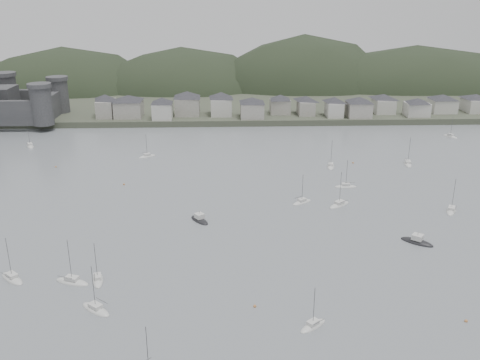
{
  "coord_description": "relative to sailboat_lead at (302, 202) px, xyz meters",
  "views": [
    {
      "loc": [
        -5.81,
        -82.61,
        63.09
      ],
      "look_at": [
        0.0,
        75.0,
        6.0
      ],
      "focal_mm": 38.69,
      "sensor_mm": 36.0,
      "label": 1
    }
  ],
  "objects": [
    {
      "name": "ground",
      "position": [
        -19.63,
        -69.43,
        -0.18
      ],
      "size": [
        900.0,
        900.0,
        0.0
      ],
      "primitive_type": "plane",
      "color": "slate",
      "rests_on": "ground"
    },
    {
      "name": "far_shore_land",
      "position": [
        -19.63,
        225.57,
        1.32
      ],
      "size": [
        900.0,
        250.0,
        3.0
      ],
      "primitive_type": "cube",
      "color": "#383D2D",
      "rests_on": "ground"
    },
    {
      "name": "forested_ridge",
      "position": [
        -14.79,
        199.97,
        -11.46
      ],
      "size": [
        851.55,
        103.94,
        102.57
      ],
      "color": "black",
      "rests_on": "ground"
    },
    {
      "name": "waterfront_town",
      "position": [
        30.96,
        113.91,
        8.48
      ],
      "size": [
        451.48,
        28.46,
        12.92
      ],
      "color": "gray",
      "rests_on": "far_shore_land"
    },
    {
      "name": "sailboat_lead",
      "position": [
        0.0,
        0.0,
        0.0
      ],
      "size": [
        7.55,
        6.26,
        10.3
      ],
      "rotation": [
        0.0,
        0.0,
        2.18
      ],
      "color": "silver",
      "rests_on": "ground"
    },
    {
      "name": "moored_fleet",
      "position": [
        -29.44,
        -14.17,
        -0.0
      ],
      "size": [
        244.85,
        174.49,
        12.3
      ],
      "color": "silver",
      "rests_on": "ground"
    },
    {
      "name": "motor_launch_near",
      "position": [
        26.71,
        -29.12,
        0.1
      ],
      "size": [
        8.9,
        8.08,
        4.1
      ],
      "rotation": [
        0.0,
        0.0,
        0.89
      ],
      "color": "black",
      "rests_on": "ground"
    },
    {
      "name": "motor_launch_far",
      "position": [
        -32.24,
        -12.69,
        0.11
      ],
      "size": [
        6.93,
        8.23,
        3.91
      ],
      "rotation": [
        0.0,
        0.0,
        3.75
      ],
      "color": "black",
      "rests_on": "ground"
    },
    {
      "name": "mooring_buoys",
      "position": [
        -18.82,
        -12.22,
        -0.03
      ],
      "size": [
        165.43,
        105.26,
        0.7
      ],
      "color": "#B2713B",
      "rests_on": "ground"
    }
  ]
}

